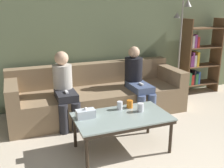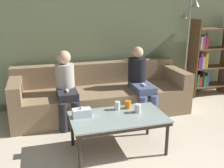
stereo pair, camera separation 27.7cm
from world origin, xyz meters
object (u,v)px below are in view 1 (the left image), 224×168
Objects in this scene: cup_near_right at (120,105)px; bookshelf at (197,59)px; cup_far_center at (130,104)px; tissue_box at (86,114)px; standing_lamp at (181,40)px; seated_person_mid_left at (137,80)px; seated_person_left_end at (65,87)px; coffee_table at (122,119)px; cup_near_left at (140,107)px; couch at (98,96)px.

bookshelf reaches higher than cup_near_right.
bookshelf is (2.07, 1.32, 0.19)m from cup_far_center.
standing_lamp is (2.17, 1.27, 0.61)m from tissue_box.
bookshelf is at bearing 18.98° from seated_person_mid_left.
standing_lamp is at bearing -164.67° from bookshelf.
seated_person_left_end is at bearing 130.90° from cup_far_center.
cup_near_right is 0.06× the size of standing_lamp.
cup_far_center is 2.04m from standing_lamp.
coffee_table is at bearing -105.27° from cup_near_right.
cup_near_left is 0.06× the size of standing_lamp.
cup_near_left is at bearing -36.29° from cup_near_right.
standing_lamp is at bearing 34.80° from cup_near_right.
bookshelf is at bearing 27.79° from tissue_box.
seated_person_mid_left is at bearing -22.41° from couch.
seated_person_left_end is at bearing -169.12° from bookshelf.
seated_person_mid_left reaches higher than tissue_box.
cup_near_left is 1.02× the size of cup_near_right.
seated_person_left_end reaches higher than coffee_table.
cup_near_right is 2.15m from standing_lamp.
seated_person_left_end is (-2.76, -0.53, -0.12)m from bookshelf.
bookshelf is 1.68m from seated_person_mid_left.
seated_person_mid_left is at bearing 66.12° from cup_near_left.
cup_near_left is at bearing -51.47° from seated_person_left_end.
coffee_table is 11.35× the size of cup_far_center.
cup_near_left is 1.02m from seated_person_mid_left.
cup_near_left reaches higher than cup_far_center.
bookshelf reaches higher than couch.
cup_near_right is 0.14m from cup_far_center.
standing_lamp reaches higher than coffee_table.
cup_near_right is (-0.04, -1.01, 0.22)m from couch.
couch is at bearing 20.99° from seated_person_left_end.
cup_near_right is 0.10× the size of seated_person_mid_left.
seated_person_left_end is 1.17m from seated_person_mid_left.
bookshelf is at bearing 8.02° from couch.
couch is 0.69m from seated_person_mid_left.
coffee_table is at bearing -94.53° from couch.
cup_far_center is at bearing -84.43° from couch.
tissue_box is at bearing 174.86° from cup_near_left.
cup_near_right is at bearing -178.27° from cup_far_center.
cup_near_right is 0.48× the size of tissue_box.
cup_near_right is at bearing 74.73° from coffee_table.
coffee_table is 2.75m from bookshelf.
coffee_table is 2.34m from standing_lamp.
cup_near_left is 2.09m from standing_lamp.
seated_person_mid_left is (-1.59, -0.55, -0.12)m from bookshelf.
seated_person_mid_left is (0.58, -0.24, 0.28)m from couch.
coffee_table is 1.05× the size of seated_person_left_end.
couch reaches higher than coffee_table.
coffee_table is 5.16× the size of tissue_box.
standing_lamp reaches higher than seated_person_mid_left.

